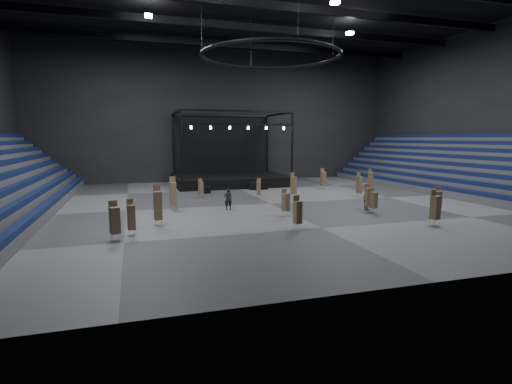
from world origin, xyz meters
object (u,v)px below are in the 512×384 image
object	(u,v)px
chair_stack_8	(115,220)
chair_stack_11	(298,212)
chair_stack_15	(323,178)
flight_case_mid	(262,186)
chair_stack_2	(131,217)
crew_member	(367,200)
chair_stack_14	(371,179)
stage	(229,173)
man_center	(228,199)
chair_stack_4	(294,185)
chair_stack_13	(435,207)
chair_stack_1	(438,199)
chair_stack_6	(286,202)
flight_case_right	(255,186)
chair_stack_5	(158,205)
chair_stack_3	(259,188)
chair_stack_7	(201,188)
chair_stack_10	(359,184)
chair_stack_12	(374,200)
flight_case_left	(205,190)
chair_stack_9	(173,193)
chair_stack_0	(368,197)

from	to	relation	value
chair_stack_8	chair_stack_11	xyz separation A→B (m)	(11.33, -0.37, -0.09)
chair_stack_15	flight_case_mid	bearing A→B (deg)	158.61
chair_stack_2	crew_member	bearing A→B (deg)	-5.01
chair_stack_14	crew_member	bearing A→B (deg)	-127.71
chair_stack_2	crew_member	xyz separation A→B (m)	(18.72, 3.35, -0.32)
stage	man_center	distance (m)	18.76
chair_stack_4	chair_stack_13	bearing A→B (deg)	-92.71
chair_stack_1	chair_stack_6	world-z (taller)	chair_stack_6
chair_stack_2	chair_stack_13	size ratio (longest dim) A/B	0.93
chair_stack_1	flight_case_right	bearing A→B (deg)	139.29
chair_stack_2	chair_stack_13	distance (m)	20.08
chair_stack_4	chair_stack_5	distance (m)	16.57
flight_case_right	chair_stack_3	world-z (taller)	chair_stack_3
chair_stack_7	chair_stack_1	bearing A→B (deg)	-52.31
flight_case_right	chair_stack_2	size ratio (longest dim) A/B	0.61
flight_case_mid	chair_stack_2	size ratio (longest dim) A/B	0.53
chair_stack_13	stage	bearing A→B (deg)	91.92
chair_stack_7	chair_stack_10	size ratio (longest dim) A/B	0.76
chair_stack_7	chair_stack_6	bearing A→B (deg)	-81.07
chair_stack_1	chair_stack_11	size ratio (longest dim) A/B	0.93
stage	chair_stack_11	distance (m)	26.52
chair_stack_13	chair_stack_1	bearing A→B (deg)	33.04
chair_stack_12	chair_stack_14	world-z (taller)	chair_stack_14
flight_case_left	crew_member	distance (m)	17.74
flight_case_mid	chair_stack_11	distance (m)	20.42
chair_stack_8	chair_stack_12	bearing A→B (deg)	-9.86
flight_case_right	chair_stack_9	size ratio (longest dim) A/B	0.49
chair_stack_0	flight_case_left	bearing A→B (deg)	125.46
chair_stack_6	chair_stack_0	bearing A→B (deg)	-18.81
flight_case_right	chair_stack_2	xyz separation A→B (m)	(-13.63, -18.33, 0.70)
chair_stack_7	chair_stack_11	distance (m)	16.12
chair_stack_3	chair_stack_9	size ratio (longest dim) A/B	0.71
chair_stack_7	chair_stack_9	world-z (taller)	chair_stack_9
chair_stack_13	man_center	size ratio (longest dim) A/B	1.35
chair_stack_1	man_center	distance (m)	16.96
chair_stack_10	chair_stack_2	bearing A→B (deg)	-165.48
stage	flight_case_mid	xyz separation A→B (m)	(2.46, -6.48, -1.05)
chair_stack_7	chair_stack_12	distance (m)	17.00
chair_stack_10	chair_stack_13	world-z (taller)	chair_stack_10
chair_stack_6	stage	bearing A→B (deg)	67.48
flight_case_right	chair_stack_15	xyz separation A→B (m)	(7.80, -1.55, 0.83)
chair_stack_11	chair_stack_15	size ratio (longest dim) A/B	0.91
chair_stack_14	chair_stack_4	bearing A→B (deg)	-169.47
chair_stack_2	chair_stack_7	xyz separation A→B (m)	(6.63, 14.21, -0.14)
flight_case_left	crew_member	xyz separation A→B (m)	(11.13, -13.81, 0.46)
flight_case_mid	chair_stack_7	xyz separation A→B (m)	(-7.89, -4.31, 0.61)
chair_stack_1	chair_stack_3	distance (m)	16.20
chair_stack_15	crew_member	xyz separation A→B (m)	(-2.71, -13.44, -0.46)
flight_case_left	flight_case_right	xyz separation A→B (m)	(6.04, 1.17, 0.09)
chair_stack_0	chair_stack_6	bearing A→B (deg)	178.84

